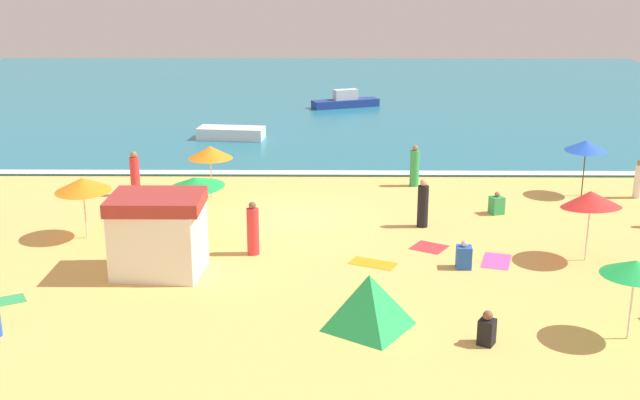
% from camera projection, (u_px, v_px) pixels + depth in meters
% --- Properties ---
extents(ground_plane, '(60.00, 60.00, 0.00)m').
position_uv_depth(ground_plane, '(294.00, 219.00, 28.51)').
color(ground_plane, '#EDBC60').
extents(ocean_water, '(60.00, 44.00, 0.10)m').
position_uv_depth(ocean_water, '(311.00, 95.00, 55.34)').
color(ocean_water, teal).
rests_on(ocean_water, ground_plane).
extents(wave_breaker_foam, '(57.00, 0.70, 0.01)m').
position_uv_depth(wave_breaker_foam, '(300.00, 172.00, 34.52)').
color(wave_breaker_foam, white).
rests_on(wave_breaker_foam, ocean_water).
extents(lifeguard_cabana, '(2.67, 2.18, 2.40)m').
position_uv_depth(lifeguard_cabana, '(158.00, 234.00, 23.23)').
color(lifeguard_cabana, white).
rests_on(lifeguard_cabana, ground_plane).
extents(beach_umbrella_1, '(1.98, 1.99, 2.12)m').
position_uv_depth(beach_umbrella_1, '(83.00, 185.00, 26.06)').
color(beach_umbrella_1, silver).
rests_on(beach_umbrella_1, ground_plane).
extents(beach_umbrella_2, '(2.75, 2.74, 2.11)m').
position_uv_depth(beach_umbrella_2, '(195.00, 183.00, 26.29)').
color(beach_umbrella_2, '#4C3823').
rests_on(beach_umbrella_2, ground_plane).
extents(beach_umbrella_3, '(1.88, 1.90, 2.26)m').
position_uv_depth(beach_umbrella_3, '(586.00, 146.00, 30.89)').
color(beach_umbrella_3, '#4C3823').
rests_on(beach_umbrella_3, ground_plane).
extents(beach_umbrella_4, '(2.28, 2.28, 2.04)m').
position_uv_depth(beach_umbrella_4, '(210.00, 152.00, 30.78)').
color(beach_umbrella_4, silver).
rests_on(beach_umbrella_4, ground_plane).
extents(beach_umbrella_6, '(2.49, 2.50, 2.31)m').
position_uv_depth(beach_umbrella_6, '(591.00, 199.00, 24.02)').
color(beach_umbrella_6, silver).
rests_on(beach_umbrella_6, ground_plane).
extents(beach_umbrella_7, '(2.31, 2.31, 2.05)m').
position_uv_depth(beach_umbrella_7, '(635.00, 268.00, 18.90)').
color(beach_umbrella_7, silver).
rests_on(beach_umbrella_7, ground_plane).
extents(beach_tent, '(2.14, 2.20, 1.42)m').
position_uv_depth(beach_tent, '(369.00, 301.00, 19.83)').
color(beach_tent, green).
rests_on(beach_tent, ground_plane).
extents(beachgoer_2, '(0.49, 0.49, 1.79)m').
position_uv_depth(beachgoer_2, '(135.00, 175.00, 31.23)').
color(beachgoer_2, red).
rests_on(beachgoer_2, ground_plane).
extents(beachgoer_3, '(0.53, 0.53, 1.72)m').
position_uv_depth(beachgoer_3, '(423.00, 205.00, 27.50)').
color(beachgoer_3, black).
rests_on(beachgoer_3, ground_plane).
extents(beachgoer_4, '(0.52, 0.52, 1.72)m').
position_uv_depth(beachgoer_4, '(253.00, 230.00, 24.88)').
color(beachgoer_4, red).
rests_on(beachgoer_4, ground_plane).
extents(beachgoer_5, '(0.48, 0.48, 0.88)m').
position_uv_depth(beachgoer_5, '(464.00, 256.00, 23.85)').
color(beachgoer_5, blue).
rests_on(beachgoer_5, ground_plane).
extents(beachgoer_6, '(0.44, 0.44, 1.54)m').
position_uv_depth(beachgoer_6, '(638.00, 180.00, 30.95)').
color(beachgoer_6, white).
rests_on(beachgoer_6, ground_plane).
extents(beachgoer_7, '(0.52, 0.52, 1.72)m').
position_uv_depth(beachgoer_7, '(415.00, 167.00, 32.59)').
color(beachgoer_7, green).
rests_on(beachgoer_7, ground_plane).
extents(beachgoer_8, '(0.50, 0.50, 0.88)m').
position_uv_depth(beachgoer_8, '(487.00, 330.00, 19.03)').
color(beachgoer_8, black).
rests_on(beachgoer_8, ground_plane).
extents(beachgoer_9, '(0.58, 0.58, 0.84)m').
position_uv_depth(beachgoer_9, '(497.00, 205.00, 29.07)').
color(beachgoer_9, green).
rests_on(beachgoer_9, ground_plane).
extents(beach_towel_0, '(1.57, 1.23, 0.01)m').
position_uv_depth(beach_towel_0, '(373.00, 263.00, 24.29)').
color(beach_towel_0, orange).
rests_on(beach_towel_0, ground_plane).
extents(beach_towel_1, '(1.37, 1.35, 0.01)m').
position_uv_depth(beach_towel_1, '(429.00, 247.00, 25.67)').
color(beach_towel_1, red).
rests_on(beach_towel_1, ground_plane).
extents(beach_towel_2, '(1.19, 1.57, 0.01)m').
position_uv_depth(beach_towel_2, '(496.00, 261.00, 24.50)').
color(beach_towel_2, '#D84CA5').
rests_on(beach_towel_2, ground_plane).
extents(beach_towel_3, '(1.22, 1.08, 0.01)m').
position_uv_depth(beach_towel_3, '(5.00, 301.00, 21.59)').
color(beach_towel_3, green).
rests_on(beach_towel_3, ground_plane).
extents(small_boat_0, '(4.36, 2.48, 1.12)m').
position_uv_depth(small_boat_0, '(345.00, 101.00, 50.23)').
color(small_boat_0, navy).
rests_on(small_boat_0, ocean_water).
extents(small_boat_1, '(3.52, 1.74, 0.61)m').
position_uv_depth(small_boat_1, '(231.00, 133.00, 41.08)').
color(small_boat_1, white).
rests_on(small_boat_1, ocean_water).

